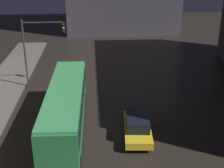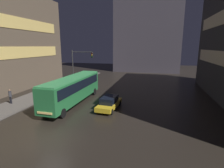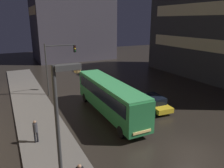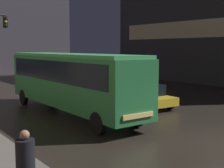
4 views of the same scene
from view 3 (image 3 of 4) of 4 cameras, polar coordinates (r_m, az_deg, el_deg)
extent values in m
plane|color=black|center=(17.38, 20.23, -16.58)|extent=(120.00, 120.00, 0.00)
cube|color=#56514C|center=(21.68, -18.47, -9.33)|extent=(4.00, 48.00, 0.15)
cube|color=beige|center=(35.48, 22.69, 9.46)|extent=(0.24, 22.23, 1.80)
cube|color=beige|center=(35.35, 23.62, 17.60)|extent=(0.24, 22.23, 1.80)
cube|color=#E0B25B|center=(53.45, -20.13, 17.53)|extent=(0.24, 10.20, 1.80)
cube|color=#236B38|center=(21.54, -0.69, -3.35)|extent=(2.52, 11.81, 2.70)
cube|color=black|center=(21.34, -0.70, -1.83)|extent=(2.56, 10.87, 1.10)
cube|color=#399252|center=(21.10, -0.71, 0.31)|extent=(2.47, 11.57, 0.16)
cube|color=#F4CC72|center=(17.21, 7.85, -12.30)|extent=(1.61, 0.13, 0.20)
cylinder|color=black|center=(18.99, 8.11, -10.96)|extent=(0.27, 1.00, 1.00)
cylinder|color=black|center=(18.01, 2.39, -12.40)|extent=(0.27, 1.00, 1.00)
cylinder|color=black|center=(26.27, -2.74, -2.92)|extent=(0.27, 1.00, 1.00)
cylinder|color=black|center=(25.58, -7.09, -3.57)|extent=(0.27, 1.00, 1.00)
cube|color=gold|center=(23.79, 10.90, -5.18)|extent=(2.13, 4.63, 0.50)
cube|color=black|center=(23.58, 10.98, -3.85)|extent=(1.70, 2.59, 0.68)
cylinder|color=black|center=(23.15, 14.65, -6.67)|extent=(0.25, 0.65, 0.64)
cylinder|color=black|center=(22.27, 11.28, -7.38)|extent=(0.25, 0.65, 0.64)
cylinder|color=black|center=(25.50, 10.52, -4.23)|extent=(0.25, 0.65, 0.64)
cylinder|color=black|center=(24.70, 7.34, -4.76)|extent=(0.25, 0.65, 0.64)
cylinder|color=black|center=(18.08, -19.48, -12.99)|extent=(0.14, 0.14, 0.87)
cylinder|color=black|center=(18.10, -18.90, -12.91)|extent=(0.14, 0.14, 0.87)
cylinder|color=#333338|center=(17.73, -19.43, -10.70)|extent=(0.43, 0.43, 0.72)
sphere|color=#8C664C|center=(17.53, -19.58, -9.32)|extent=(0.22, 0.22, 0.22)
sphere|color=#8C664C|center=(12.33, -8.51, -20.50)|extent=(0.22, 0.22, 0.22)
cylinder|color=#2D2D2D|center=(27.93, -16.68, 3.43)|extent=(0.16, 0.16, 6.49)
cylinder|color=#2D2D2D|center=(27.82, -13.42, 9.78)|extent=(3.67, 0.12, 0.12)
cube|color=black|center=(28.36, -9.71, 9.09)|extent=(0.30, 0.24, 0.90)
sphere|color=#390706|center=(28.20, -9.66, 9.62)|extent=(0.18, 0.18, 0.18)
sphere|color=gold|center=(28.23, -9.63, 9.06)|extent=(0.18, 0.18, 0.18)
sphere|color=black|center=(28.26, -9.60, 8.50)|extent=(0.18, 0.18, 0.18)
cylinder|color=#2D2D2D|center=(10.43, -13.69, -15.16)|extent=(0.18, 0.18, 7.28)
cube|color=#383838|center=(9.27, -11.53, 4.33)|extent=(1.10, 0.36, 0.24)
sphere|color=#F4CC72|center=(9.41, -9.13, 3.69)|extent=(0.32, 0.32, 0.32)
camera|label=1|loc=(11.10, 74.14, 17.31)|focal=50.00mm
camera|label=2|loc=(18.91, 66.24, 0.44)|focal=28.00mm
camera|label=4|loc=(6.16, -13.24, -46.14)|focal=50.00mm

